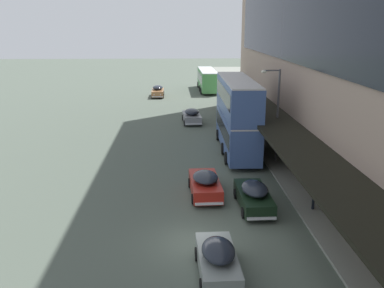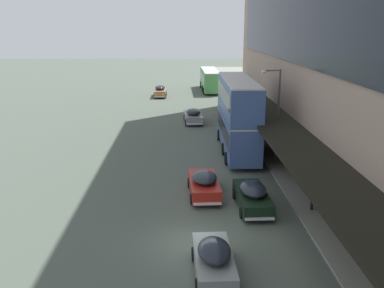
{
  "view_description": "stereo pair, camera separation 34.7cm",
  "coord_description": "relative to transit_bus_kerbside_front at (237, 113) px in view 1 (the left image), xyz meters",
  "views": [
    {
      "loc": [
        -0.96,
        -19.13,
        10.47
      ],
      "look_at": [
        0.25,
        12.24,
        1.69
      ],
      "focal_mm": 40.0,
      "sensor_mm": 36.0,
      "label": 1
    },
    {
      "loc": [
        -0.61,
        -19.14,
        10.47
      ],
      "look_at": [
        0.25,
        12.24,
        1.69
      ],
      "focal_mm": 40.0,
      "sensor_mm": 36.0,
      "label": 2
    }
  ],
  "objects": [
    {
      "name": "sedan_second_near",
      "position": [
        -3.4,
        -18.71,
        -2.53
      ],
      "size": [
        1.83,
        4.31,
        1.65
      ],
      "color": "gray",
      "rests_on": "ground"
    },
    {
      "name": "sedan_trailing_near",
      "position": [
        -3.37,
        11.15,
        -2.54
      ],
      "size": [
        2.13,
        4.63,
        1.61
      ],
      "color": "gray",
      "rests_on": "ground"
    },
    {
      "name": "sedan_second_mid",
      "position": [
        -3.33,
        -9.65,
        -2.55
      ],
      "size": [
        2.04,
        4.69,
        1.56
      ],
      "color": "#A42017",
      "rests_on": "ground"
    },
    {
      "name": "transit_bus_kerbside_rear",
      "position": [
        0.07,
        34.95,
        -1.38
      ],
      "size": [
        2.85,
        11.42,
        3.41
      ],
      "color": "#4A984F",
      "rests_on": "ground"
    },
    {
      "name": "sedan_lead_near",
      "position": [
        -0.59,
        -11.7,
        -2.54
      ],
      "size": [
        1.91,
        4.75,
        1.61
      ],
      "color": "black",
      "rests_on": "ground"
    },
    {
      "name": "sedan_far_back",
      "position": [
        -7.81,
        29.17,
        -2.51
      ],
      "size": [
        1.89,
        4.62,
        1.69
      ],
      "color": "#A16B3F",
      "rests_on": "ground"
    },
    {
      "name": "street_lamp",
      "position": [
        2.52,
        -3.0,
        0.96
      ],
      "size": [
        1.5,
        0.28,
        7.13
      ],
      "color": "#4C4C51",
      "rests_on": "sidewalk_kerb"
    },
    {
      "name": "transit_bus_kerbside_front",
      "position": [
        0.0,
        0.0,
        0.0
      ],
      "size": [
        2.75,
        11.32,
        6.18
      ],
      "color": "#405D9B",
      "rests_on": "ground"
    },
    {
      "name": "pedestrian_at_kerb",
      "position": [
        2.79,
        -12.25,
        -2.15
      ],
      "size": [
        0.35,
        0.59,
        1.86
      ],
      "color": "black",
      "rests_on": "sidewalk_kerb"
    },
    {
      "name": "ground",
      "position": [
        -4.17,
        -15.79,
        -3.33
      ],
      "size": [
        240.0,
        240.0,
        0.0
      ],
      "primitive_type": "plane",
      "color": "#4F5A4E"
    }
  ]
}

